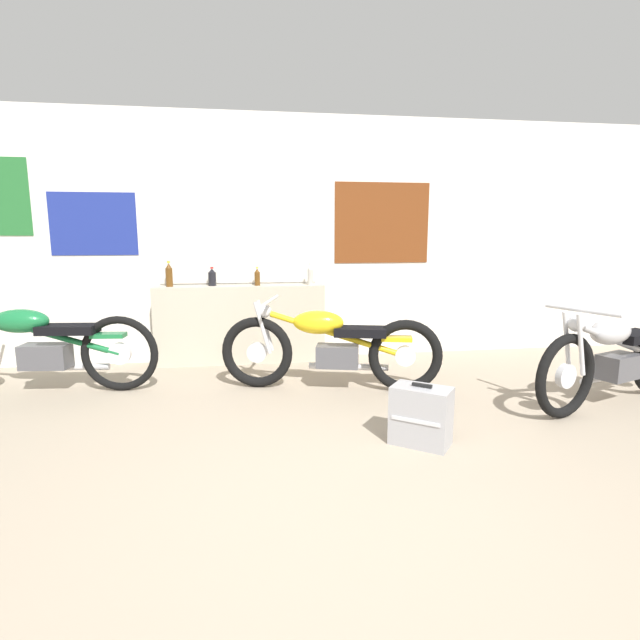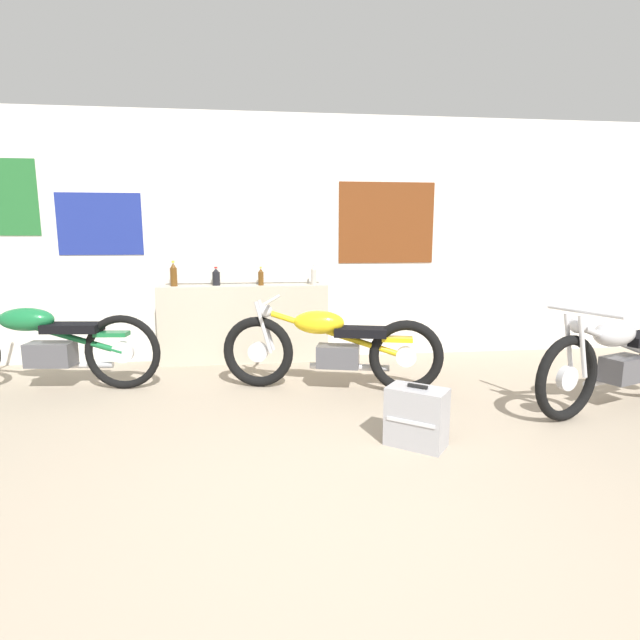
{
  "view_description": "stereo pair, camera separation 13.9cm",
  "coord_description": "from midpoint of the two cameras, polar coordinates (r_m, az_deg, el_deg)",
  "views": [
    {
      "loc": [
        -0.49,
        -2.23,
        1.47
      ],
      "look_at": [
        0.19,
        2.14,
        0.7
      ],
      "focal_mm": 28.0,
      "sensor_mm": 36.0,
      "label": 1
    },
    {
      "loc": [
        -0.35,
        -2.25,
        1.47
      ],
      "look_at": [
        0.19,
        2.14,
        0.7
      ],
      "focal_mm": 28.0,
      "sensor_mm": 36.0,
      "label": 2
    }
  ],
  "objects": [
    {
      "name": "ground_plane",
      "position": [
        2.71,
        3.22,
        -23.01
      ],
      "size": [
        24.0,
        24.0,
        0.0
      ],
      "primitive_type": "plane",
      "color": "gray"
    },
    {
      "name": "wall_back",
      "position": [
        5.88,
        -3.19,
        9.21
      ],
      "size": [
        10.0,
        0.07,
        2.8
      ],
      "color": "silver",
      "rests_on": "ground_plane"
    },
    {
      "name": "sill_counter",
      "position": [
        5.78,
        -7.94,
        -0.44
      ],
      "size": [
        1.9,
        0.28,
        0.89
      ],
      "color": "#B7AD99",
      "rests_on": "ground_plane"
    },
    {
      "name": "bottle_leftmost",
      "position": [
        5.79,
        -15.72,
        4.98
      ],
      "size": [
        0.08,
        0.08,
        0.28
      ],
      "color": "#5B3814",
      "rests_on": "sill_counter"
    },
    {
      "name": "bottle_left_center",
      "position": [
        5.76,
        -11.1,
        4.82
      ],
      "size": [
        0.09,
        0.09,
        0.21
      ],
      "color": "black",
      "rests_on": "sill_counter"
    },
    {
      "name": "bottle_center",
      "position": [
        5.69,
        -6.08,
        4.89
      ],
      "size": [
        0.06,
        0.06,
        0.21
      ],
      "color": "#5B3814",
      "rests_on": "sill_counter"
    },
    {
      "name": "bottle_right_center",
      "position": [
        5.71,
        -0.03,
        5.13
      ],
      "size": [
        0.06,
        0.06,
        0.25
      ],
      "color": "#B7B2A8",
      "rests_on": "sill_counter"
    },
    {
      "name": "motorcycle_yellow",
      "position": [
        4.71,
        2.1,
        -3.07
      ],
      "size": [
        2.05,
        0.77,
        0.86
      ],
      "color": "black",
      "rests_on": "ground_plane"
    },
    {
      "name": "motorcycle_green",
      "position": [
        5.36,
        -28.51,
        -2.37
      ],
      "size": [
        2.22,
        0.64,
        0.92
      ],
      "color": "black",
      "rests_on": "ground_plane"
    },
    {
      "name": "motorcycle_silver",
      "position": [
        4.96,
        31.7,
        -3.81
      ],
      "size": [
        1.91,
        0.88,
        0.88
      ],
      "color": "black",
      "rests_on": "ground_plane"
    },
    {
      "name": "hard_case_silver",
      "position": [
        3.61,
        12.09,
        -10.77
      ],
      "size": [
        0.46,
        0.43,
        0.44
      ],
      "color": "#9E9EA3",
      "rests_on": "ground_plane"
    }
  ]
}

